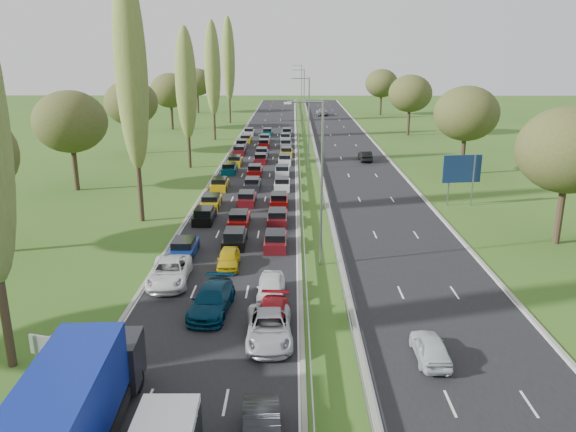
{
  "coord_description": "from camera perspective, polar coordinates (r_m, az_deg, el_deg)",
  "views": [
    {
      "loc": [
        2.49,
        4.36,
        15.03
      ],
      "look_at": [
        2.05,
        50.57,
        1.5
      ],
      "focal_mm": 35.0,
      "sensor_mm": 36.0,
      "label": 1
    }
  ],
  "objects": [
    {
      "name": "near_car_10",
      "position": [
        30.85,
        -1.93,
        -11.26
      ],
      "size": [
        2.69,
        5.4,
        1.47
      ],
      "primitive_type": "imported",
      "rotation": [
        0.0,
        0.0,
        0.05
      ],
      "color": "#ABADB4",
      "rests_on": "near_carriageway"
    },
    {
      "name": "woodland_right",
      "position": [
        66.32,
        19.73,
        9.02
      ],
      "size": [
        8.0,
        153.0,
        11.1
      ],
      "color": "#2D2116",
      "rests_on": "ground"
    },
    {
      "name": "lamp_columns",
      "position": [
        74.22,
        2.13,
        9.32
      ],
      "size": [
        0.18,
        140.18,
        12.0
      ],
      "color": "gray",
      "rests_on": "ground"
    },
    {
      "name": "ground",
      "position": [
        77.15,
        2.04,
        5.08
      ],
      "size": [
        260.0,
        260.0,
        0.0
      ],
      "primitive_type": "plane",
      "color": "#2D561A",
      "rests_on": "ground"
    },
    {
      "name": "poplar_row",
      "position": [
        65.38,
        -12.15,
        13.65
      ],
      "size": [
        2.8,
        127.8,
        22.44
      ],
      "color": "#2D2116",
      "rests_on": "ground"
    },
    {
      "name": "far_car_0",
      "position": [
        30.0,
        14.27,
        -12.82
      ],
      "size": [
        1.56,
        3.86,
        1.31
      ],
      "primitive_type": "imported",
      "rotation": [
        0.0,
        0.0,
        3.14
      ],
      "color": "silver",
      "rests_on": "far_carriageway"
    },
    {
      "name": "info_sign",
      "position": [
        29.91,
        -23.53,
        -12.34
      ],
      "size": [
        1.48,
        0.47,
        2.1
      ],
      "color": "gray",
      "rests_on": "ground"
    },
    {
      "name": "near_car_8",
      "position": [
        40.91,
        -6.05,
        -4.31
      ],
      "size": [
        1.68,
        3.91,
        1.32
      ],
      "primitive_type": "imported",
      "rotation": [
        0.0,
        0.0,
        0.03
      ],
      "color": "gold",
      "rests_on": "near_carriageway"
    },
    {
      "name": "far_car_2",
      "position": [
        140.85,
        3.47,
        10.5
      ],
      "size": [
        2.91,
        5.86,
        1.6
      ],
      "primitive_type": "imported",
      "rotation": [
        0.0,
        0.0,
        3.19
      ],
      "color": "gray",
      "rests_on": "far_carriageway"
    },
    {
      "name": "traffic_queue_fill",
      "position": [
        74.91,
        -3.13,
        5.07
      ],
      "size": [
        9.14,
        69.06,
        0.8
      ],
      "color": "navy",
      "rests_on": "ground"
    },
    {
      "name": "woodland_left",
      "position": [
        63.63,
        -22.35,
        8.48
      ],
      "size": [
        8.0,
        166.0,
        11.1
      ],
      "color": "#2D2116",
      "rests_on": "ground"
    },
    {
      "name": "direction_sign",
      "position": [
        58.98,
        17.25,
        4.38
      ],
      "size": [
        3.97,
        0.68,
        5.2
      ],
      "color": "gray",
      "rests_on": "ground"
    },
    {
      "name": "near_carriageway",
      "position": [
        79.72,
        -2.88,
        5.43
      ],
      "size": [
        10.5,
        215.0,
        0.04
      ],
      "primitive_type": "cube",
      "color": "black",
      "rests_on": "ground"
    },
    {
      "name": "central_reservation",
      "position": [
        79.5,
        2.0,
        5.82
      ],
      "size": [
        2.36,
        215.0,
        0.32
      ],
      "color": "gray",
      "rests_on": "ground"
    },
    {
      "name": "near_car_12",
      "position": [
        35.75,
        -1.73,
        -7.23
      ],
      "size": [
        1.79,
        4.33,
        1.47
      ],
      "primitive_type": "imported",
      "rotation": [
        0.0,
        0.0,
        -0.01
      ],
      "color": "silver",
      "rests_on": "near_carriageway"
    },
    {
      "name": "blue_lorry",
      "position": [
        24.21,
        -20.44,
        -17.15
      ],
      "size": [
        2.66,
        9.58,
        4.04
      ],
      "rotation": [
        0.0,
        0.0,
        0.06
      ],
      "color": "black",
      "rests_on": "near_carriageway"
    },
    {
      "name": "far_car_1",
      "position": [
        81.42,
        7.85,
        6.07
      ],
      "size": [
        1.62,
        4.45,
        1.46
      ],
      "primitive_type": "imported",
      "rotation": [
        0.0,
        0.0,
        3.16
      ],
      "color": "black",
      "rests_on": "far_carriageway"
    },
    {
      "name": "near_car_7",
      "position": [
        34.18,
        -7.76,
        -8.45
      ],
      "size": [
        2.6,
        5.5,
        1.55
      ],
      "primitive_type": "imported",
      "rotation": [
        0.0,
        0.0,
        -0.08
      ],
      "color": "#042943",
      "rests_on": "near_carriageway"
    },
    {
      "name": "near_car_11",
      "position": [
        31.99,
        -1.65,
        -10.28
      ],
      "size": [
        2.22,
        4.89,
        1.39
      ],
      "primitive_type": "imported",
      "rotation": [
        0.0,
        0.0,
        -0.06
      ],
      "color": "#9C0913",
      "rests_on": "near_carriageway"
    },
    {
      "name": "near_car_9",
      "position": [
        23.64,
        -2.68,
        -20.95
      ],
      "size": [
        1.8,
        4.37,
        1.41
      ],
      "primitive_type": "imported",
      "rotation": [
        0.0,
        0.0,
        0.08
      ],
      "color": "black",
      "rests_on": "near_carriageway"
    },
    {
      "name": "near_car_2",
      "position": [
        38.79,
        -11.95,
        -5.58
      ],
      "size": [
        2.94,
        5.74,
        1.55
      ],
      "primitive_type": "imported",
      "rotation": [
        0.0,
        0.0,
        0.07
      ],
      "color": "silver",
      "rests_on": "near_carriageway"
    },
    {
      "name": "far_carriageway",
      "position": [
        80.05,
        6.86,
        5.38
      ],
      "size": [
        10.5,
        215.0,
        0.04
      ],
      "primitive_type": "cube",
      "color": "black",
      "rests_on": "ground"
    }
  ]
}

